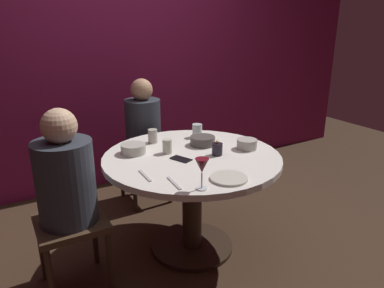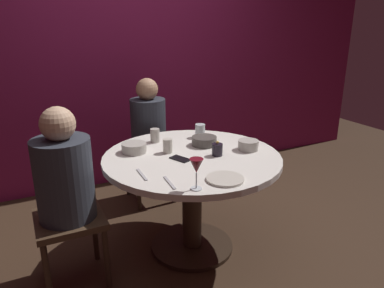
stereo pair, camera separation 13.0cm
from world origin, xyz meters
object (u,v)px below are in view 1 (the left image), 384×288
(dinner_plate, at_px, (229,178))
(bowl_serving_large, at_px, (203,141))
(candle_holder, at_px, (217,149))
(bowl_small_white, at_px, (247,144))
(cup_by_left_diner, at_px, (197,131))
(cell_phone, at_px, (181,159))
(dining_table, at_px, (192,178))
(seated_diner_back, at_px, (143,128))
(bowl_salad_center, at_px, (133,149))
(seated_diner_left, at_px, (66,183))
(cup_near_candle, at_px, (167,146))
(wine_glass, at_px, (202,167))
(cup_by_right_diner, at_px, (153,136))

(dinner_plate, bearing_deg, bowl_serving_large, 72.96)
(candle_holder, bearing_deg, bowl_small_white, 0.80)
(candle_holder, relative_size, cup_by_left_diner, 1.01)
(cell_phone, relative_size, cup_by_left_diner, 1.34)
(dining_table, height_order, seated_diner_back, seated_diner_back)
(dining_table, height_order, bowl_salad_center, bowl_salad_center)
(dining_table, height_order, candle_holder, candle_holder)
(seated_diner_back, xyz_separation_m, bowl_serving_large, (0.17, -0.73, 0.06))
(candle_holder, bearing_deg, seated_diner_left, 175.28)
(seated_diner_left, bearing_deg, seated_diner_back, 46.51)
(cup_near_candle, relative_size, cup_by_left_diner, 0.95)
(seated_diner_back, height_order, wine_glass, seated_diner_back)
(cell_phone, relative_size, bowl_salad_center, 0.82)
(bowl_salad_center, height_order, cup_near_candle, cup_near_candle)
(bowl_salad_center, bearing_deg, bowl_small_white, -22.49)
(bowl_salad_center, bearing_deg, wine_glass, -80.22)
(cell_phone, bearing_deg, bowl_small_white, 152.55)
(candle_holder, relative_size, dinner_plate, 0.48)
(dining_table, bearing_deg, wine_glass, -113.66)
(cup_by_right_diner, bearing_deg, cell_phone, -87.45)
(seated_diner_back, xyz_separation_m, bowl_salad_center, (-0.34, -0.65, 0.06))
(candle_holder, bearing_deg, seated_diner_back, 98.89)
(cell_phone, height_order, bowl_salad_center, bowl_salad_center)
(cup_by_right_diner, bearing_deg, bowl_salad_center, -144.46)
(bowl_salad_center, relative_size, cup_by_left_diner, 1.65)
(candle_holder, xyz_separation_m, cup_by_right_diner, (-0.27, 0.46, 0.01))
(cell_phone, height_order, cup_near_candle, cup_near_candle)
(candle_holder, relative_size, cell_phone, 0.75)
(cup_by_right_diner, bearing_deg, candle_holder, -59.30)
(wine_glass, bearing_deg, dining_table, 66.34)
(seated_diner_back, height_order, cell_phone, seated_diner_back)
(cell_phone, bearing_deg, cup_near_candle, -104.58)
(cup_by_right_diner, bearing_deg, dining_table, -72.00)
(seated_diner_left, relative_size, bowl_small_white, 7.99)
(dining_table, height_order, cup_near_candle, cup_near_candle)
(cell_phone, height_order, cup_by_right_diner, cup_by_right_diner)
(cup_by_right_diner, bearing_deg, dinner_plate, -82.28)
(seated_diner_back, distance_m, bowl_small_white, 1.04)
(dining_table, bearing_deg, bowl_serving_large, 40.77)
(seated_diner_left, bearing_deg, bowl_small_white, -3.59)
(bowl_small_white, bearing_deg, cup_by_right_diner, 139.11)
(wine_glass, bearing_deg, cell_phone, 76.46)
(seated_diner_left, distance_m, cup_by_left_diner, 1.13)
(dinner_plate, bearing_deg, cup_by_right_diner, 97.72)
(dining_table, relative_size, bowl_serving_large, 6.61)
(dining_table, height_order, bowl_small_white, bowl_small_white)
(candle_holder, bearing_deg, bowl_serving_large, 84.25)
(seated_diner_back, bearing_deg, cell_phone, -6.51)
(dining_table, xyz_separation_m, seated_diner_left, (-0.84, 0.00, 0.15))
(bowl_salad_center, relative_size, cup_by_right_diner, 1.67)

